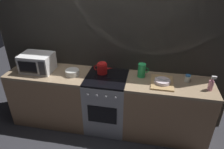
# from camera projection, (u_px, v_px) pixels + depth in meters

# --- Properties ---
(ground_plane) EXTENTS (8.00, 8.00, 0.00)m
(ground_plane) POSITION_uv_depth(u_px,v_px,m) (107.00, 124.00, 3.37)
(ground_plane) COLOR #2D2D33
(back_wall) EXTENTS (3.60, 0.05, 2.40)m
(back_wall) POSITION_uv_depth(u_px,v_px,m) (111.00, 49.00, 3.07)
(back_wall) COLOR #A39989
(back_wall) RESTS_ON ground_plane
(counter_left) EXTENTS (1.20, 0.60, 0.90)m
(counter_left) POSITION_uv_depth(u_px,v_px,m) (53.00, 96.00, 3.31)
(counter_left) COLOR #997251
(counter_left) RESTS_ON ground_plane
(stove_unit) EXTENTS (0.60, 0.63, 0.90)m
(stove_unit) POSITION_uv_depth(u_px,v_px,m) (107.00, 102.00, 3.15)
(stove_unit) COLOR #9E9EA3
(stove_unit) RESTS_ON ground_plane
(counter_right) EXTENTS (1.20, 0.60, 0.90)m
(counter_right) POSITION_uv_depth(u_px,v_px,m) (166.00, 109.00, 3.00)
(counter_right) COLOR #997251
(counter_right) RESTS_ON ground_plane
(microwave) EXTENTS (0.46, 0.35, 0.27)m
(microwave) POSITION_uv_depth(u_px,v_px,m) (37.00, 63.00, 3.05)
(microwave) COLOR white
(microwave) RESTS_ON counter_left
(kettle) EXTENTS (0.28, 0.15, 0.17)m
(kettle) POSITION_uv_depth(u_px,v_px,m) (102.00, 68.00, 3.00)
(kettle) COLOR red
(kettle) RESTS_ON stove_unit
(mixing_bowl) EXTENTS (0.20, 0.20, 0.08)m
(mixing_bowl) POSITION_uv_depth(u_px,v_px,m) (72.00, 72.00, 2.98)
(mixing_bowl) COLOR silver
(mixing_bowl) RESTS_ON counter_left
(pitcher) EXTENTS (0.16, 0.11, 0.20)m
(pitcher) POSITION_uv_depth(u_px,v_px,m) (142.00, 70.00, 2.90)
(pitcher) COLOR green
(pitcher) RESTS_ON counter_right
(dish_pile) EXTENTS (0.30, 0.40, 0.07)m
(dish_pile) POSITION_uv_depth(u_px,v_px,m) (162.00, 82.00, 2.77)
(dish_pile) COLOR tan
(dish_pile) RESTS_ON counter_right
(spice_jar) EXTENTS (0.08, 0.08, 0.10)m
(spice_jar) POSITION_uv_depth(u_px,v_px,m) (188.00, 78.00, 2.80)
(spice_jar) COLOR silver
(spice_jar) RESTS_ON counter_right
(spray_bottle) EXTENTS (0.08, 0.06, 0.20)m
(spray_bottle) POSITION_uv_depth(u_px,v_px,m) (211.00, 85.00, 2.60)
(spray_bottle) COLOR pink
(spray_bottle) RESTS_ON counter_right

